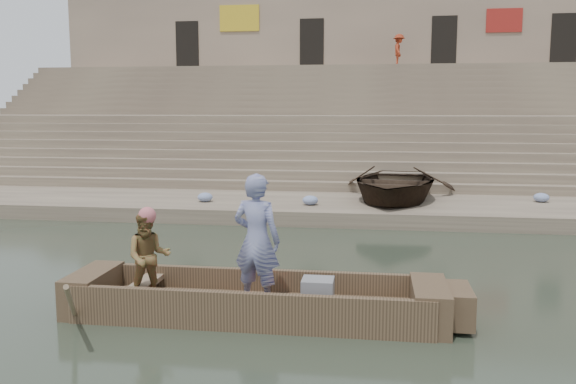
% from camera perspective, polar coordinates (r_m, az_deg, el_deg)
% --- Properties ---
extents(ground, '(120.00, 120.00, 0.00)m').
position_cam_1_polar(ground, '(9.98, -0.91, -10.09)').
color(ground, '#263024').
rests_on(ground, ground).
extents(lower_landing, '(32.00, 4.00, 0.40)m').
position_cam_1_polar(lower_landing, '(17.67, 3.20, -1.50)').
color(lower_landing, gray).
rests_on(lower_landing, ground).
extents(mid_landing, '(32.00, 3.00, 2.80)m').
position_cam_1_polar(mid_landing, '(24.97, 4.74, 4.01)').
color(mid_landing, gray).
rests_on(mid_landing, ground).
extents(upper_landing, '(32.00, 3.00, 5.20)m').
position_cam_1_polar(upper_landing, '(31.91, 5.54, 6.99)').
color(upper_landing, gray).
rests_on(upper_landing, ground).
extents(ghat_steps, '(32.00, 11.00, 5.20)m').
position_cam_1_polar(ghat_steps, '(26.63, 4.97, 5.11)').
color(ghat_steps, gray).
rests_on(ghat_steps, ground).
extents(building_wall, '(32.00, 5.07, 11.20)m').
position_cam_1_polar(building_wall, '(35.99, 5.91, 11.87)').
color(building_wall, tan).
rests_on(building_wall, ground).
extents(main_rowboat, '(5.00, 1.30, 0.22)m').
position_cam_1_polar(main_rowboat, '(9.17, -3.18, -11.02)').
color(main_rowboat, brown).
rests_on(main_rowboat, ground).
extents(rowboat_trim, '(6.04, 2.63, 2.03)m').
position_cam_1_polar(rowboat_trim, '(9.06, -1.88, -9.93)').
color(rowboat_trim, brown).
rests_on(rowboat_trim, ground).
extents(standing_man, '(0.80, 0.62, 1.95)m').
position_cam_1_polar(standing_man, '(8.74, -2.97, -4.58)').
color(standing_man, navy).
rests_on(standing_man, main_rowboat).
extents(rowing_man, '(0.80, 0.72, 1.36)m').
position_cam_1_polar(rowing_man, '(9.22, -13.04, -5.99)').
color(rowing_man, '#297C30').
rests_on(rowing_man, main_rowboat).
extents(television, '(0.46, 0.42, 0.40)m').
position_cam_1_polar(television, '(8.94, 2.76, -9.43)').
color(television, gray).
rests_on(television, main_rowboat).
extents(beached_rowboat, '(4.10, 5.30, 1.01)m').
position_cam_1_polar(beached_rowboat, '(17.99, 9.96, 0.83)').
color(beached_rowboat, '#2D2116').
rests_on(beached_rowboat, lower_landing).
extents(pedestrian, '(0.67, 1.08, 1.62)m').
position_cam_1_polar(pedestrian, '(31.90, 10.44, 13.03)').
color(pedestrian, maroon).
rests_on(pedestrian, upper_landing).
extents(cloth_bundles, '(10.08, 1.91, 0.26)m').
position_cam_1_polar(cloth_bundles, '(17.36, 6.11, -0.59)').
color(cloth_bundles, '#3F5999').
rests_on(cloth_bundles, lower_landing).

